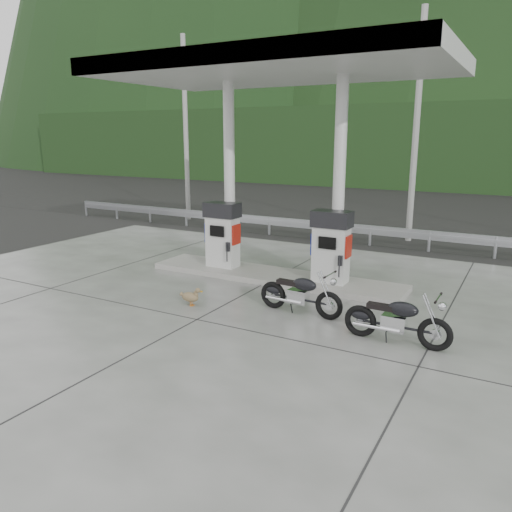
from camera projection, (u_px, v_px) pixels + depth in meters
The scene contains 17 objects.
ground at pixel (223, 307), 11.25m from camera, with size 160.00×160.00×0.00m, color black.
forecourt_apron at pixel (223, 306), 11.25m from camera, with size 18.00×14.00×0.02m, color #61615C.
pump_island at pixel (273, 276), 13.35m from camera, with size 7.00×1.40×0.15m, color gray.
gas_pump_left at pixel (223, 235), 13.88m from camera, with size 0.95×0.55×1.80m, color silver, non-canonical shape.
gas_pump_right at pixel (331, 247), 12.37m from camera, with size 0.95×0.55×1.80m, color silver, non-canonical shape.
canopy_column_left at pixel (229, 176), 13.85m from camera, with size 0.30×0.30×5.00m, color white.
canopy_column_right at pixel (339, 181), 12.34m from camera, with size 0.30×0.30×5.00m, color white.
canopy_roof at pixel (275, 67), 12.12m from camera, with size 8.50×5.00×0.40m, color silver.
guardrail at pixel (343, 223), 17.88m from camera, with size 26.00×0.16×1.42m, color #9C9EA3, non-canonical shape.
road at pixel (371, 227), 21.02m from camera, with size 60.00×7.00×0.01m, color black.
utility_pole_a at pixel (186, 130), 22.17m from camera, with size 0.22×0.22×8.00m, color gray.
utility_pole_b at pixel (416, 129), 17.44m from camera, with size 0.22×0.22×8.00m, color gray.
tree_band at pixel (447, 147), 36.05m from camera, with size 80.00×6.00×6.00m, color black.
forested_hills at pixel (483, 167), 62.24m from camera, with size 100.00×40.00×140.00m, color black, non-canonical shape.
motorcycle_left at pixel (300, 294), 10.67m from camera, with size 1.83×0.58×0.86m, color black, non-canonical shape.
motorcycle_right at pixel (397, 320), 9.13m from camera, with size 1.85×0.59×0.88m, color black, non-canonical shape.
duck at pixel (190, 297), 11.24m from camera, with size 0.52×0.14×0.37m, color brown, non-canonical shape.
Camera 1 is at (5.84, -8.97, 3.74)m, focal length 35.00 mm.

